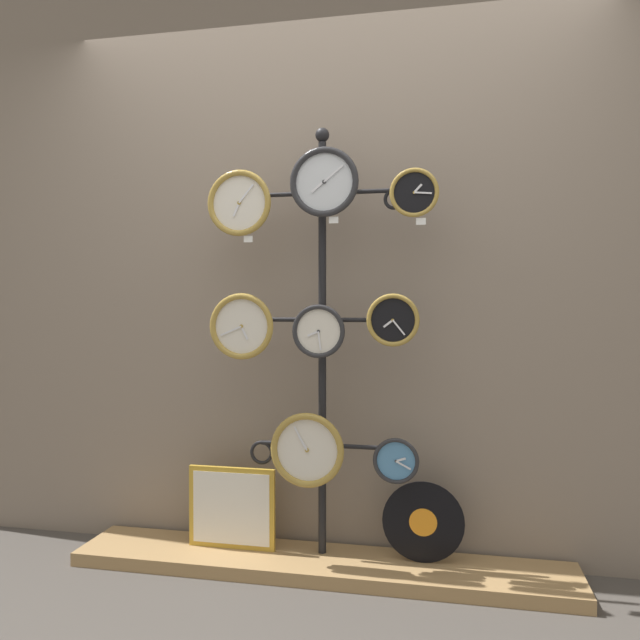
{
  "coord_description": "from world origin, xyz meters",
  "views": [
    {
      "loc": [
        0.56,
        -2.3,
        1.17
      ],
      "look_at": [
        0.0,
        0.36,
        1.1
      ],
      "focal_mm": 35.0,
      "sensor_mm": 36.0,
      "label": 1
    }
  ],
  "objects_px": {
    "clock_top_left": "(239,203)",
    "clock_top_right": "(414,193)",
    "clock_middle_left": "(242,326)",
    "vinyl_record": "(423,522)",
    "clock_middle_right": "(393,320)",
    "clock_bottom_center": "(307,450)",
    "picture_frame": "(232,508)",
    "clock_top_center": "(324,182)",
    "clock_middle_center": "(319,331)",
    "clock_bottom_right": "(396,461)",
    "display_stand": "(322,440)"
  },
  "relations": [
    {
      "from": "clock_top_left",
      "to": "clock_middle_right",
      "type": "bearing_deg",
      "value": 0.97
    },
    {
      "from": "clock_top_right",
      "to": "vinyl_record",
      "type": "xyz_separation_m",
      "value": [
        0.04,
        0.07,
        -1.4
      ]
    },
    {
      "from": "clock_top_right",
      "to": "clock_bottom_center",
      "type": "relative_size",
      "value": 0.63
    },
    {
      "from": "clock_top_left",
      "to": "clock_middle_center",
      "type": "height_order",
      "value": "clock_top_left"
    },
    {
      "from": "clock_top_right",
      "to": "clock_middle_left",
      "type": "xyz_separation_m",
      "value": [
        -0.74,
        -0.03,
        -0.56
      ]
    },
    {
      "from": "clock_top_right",
      "to": "vinyl_record",
      "type": "distance_m",
      "value": 1.4
    },
    {
      "from": "clock_middle_center",
      "to": "clock_bottom_right",
      "type": "height_order",
      "value": "clock_middle_center"
    },
    {
      "from": "display_stand",
      "to": "clock_bottom_right",
      "type": "xyz_separation_m",
      "value": [
        0.34,
        -0.09,
        -0.05
      ]
    },
    {
      "from": "clock_top_left",
      "to": "clock_bottom_right",
      "type": "distance_m",
      "value": 1.3
    },
    {
      "from": "clock_middle_left",
      "to": "clock_bottom_right",
      "type": "xyz_separation_m",
      "value": [
        0.67,
        0.03,
        -0.56
      ]
    },
    {
      "from": "display_stand",
      "to": "picture_frame",
      "type": "relative_size",
      "value": 4.8
    },
    {
      "from": "clock_top_center",
      "to": "clock_bottom_center",
      "type": "xyz_separation_m",
      "value": [
        -0.07,
        -0.02,
        -1.15
      ]
    },
    {
      "from": "clock_bottom_right",
      "to": "vinyl_record",
      "type": "height_order",
      "value": "clock_bottom_right"
    },
    {
      "from": "clock_middle_right",
      "to": "clock_bottom_center",
      "type": "bearing_deg",
      "value": -173.97
    },
    {
      "from": "clock_middle_left",
      "to": "clock_bottom_center",
      "type": "relative_size",
      "value": 0.9
    },
    {
      "from": "clock_middle_left",
      "to": "clock_bottom_right",
      "type": "height_order",
      "value": "clock_middle_left"
    },
    {
      "from": "clock_top_center",
      "to": "vinyl_record",
      "type": "distance_m",
      "value": 1.52
    },
    {
      "from": "clock_middle_right",
      "to": "clock_middle_left",
      "type": "bearing_deg",
      "value": -176.77
    },
    {
      "from": "clock_bottom_right",
      "to": "vinyl_record",
      "type": "xyz_separation_m",
      "value": [
        0.11,
        0.07,
        -0.28
      ]
    },
    {
      "from": "display_stand",
      "to": "clock_middle_right",
      "type": "bearing_deg",
      "value": -14.11
    },
    {
      "from": "display_stand",
      "to": "clock_middle_center",
      "type": "height_order",
      "value": "display_stand"
    },
    {
      "from": "vinyl_record",
      "to": "clock_bottom_right",
      "type": "bearing_deg",
      "value": -148.83
    },
    {
      "from": "clock_top_right",
      "to": "picture_frame",
      "type": "distance_m",
      "value": 1.62
    },
    {
      "from": "clock_top_center",
      "to": "clock_middle_center",
      "type": "relative_size",
      "value": 1.28
    },
    {
      "from": "clock_top_center",
      "to": "clock_top_right",
      "type": "xyz_separation_m",
      "value": [
        0.38,
        0.01,
        -0.06
      ]
    },
    {
      "from": "clock_middle_right",
      "to": "picture_frame",
      "type": "distance_m",
      "value": 1.13
    },
    {
      "from": "clock_top_left",
      "to": "vinyl_record",
      "type": "height_order",
      "value": "clock_top_left"
    },
    {
      "from": "display_stand",
      "to": "picture_frame",
      "type": "bearing_deg",
      "value": -175.28
    },
    {
      "from": "clock_top_left",
      "to": "clock_middle_left",
      "type": "relative_size",
      "value": 1.0
    },
    {
      "from": "clock_top_left",
      "to": "picture_frame",
      "type": "height_order",
      "value": "clock_top_left"
    },
    {
      "from": "clock_top_left",
      "to": "clock_top_right",
      "type": "xyz_separation_m",
      "value": [
        0.76,
        0.0,
        0.02
      ]
    },
    {
      "from": "display_stand",
      "to": "clock_middle_center",
      "type": "bearing_deg",
      "value": -90.31
    },
    {
      "from": "clock_top_right",
      "to": "clock_middle_right",
      "type": "height_order",
      "value": "clock_top_right"
    },
    {
      "from": "clock_middle_right",
      "to": "clock_bottom_right",
      "type": "bearing_deg",
      "value": -24.34
    },
    {
      "from": "clock_top_right",
      "to": "clock_middle_center",
      "type": "relative_size",
      "value": 0.88
    },
    {
      "from": "display_stand",
      "to": "clock_middle_left",
      "type": "distance_m",
      "value": 0.62
    },
    {
      "from": "clock_top_right",
      "to": "clock_middle_left",
      "type": "height_order",
      "value": "clock_top_right"
    },
    {
      "from": "clock_bottom_right",
      "to": "clock_middle_right",
      "type": "bearing_deg",
      "value": 155.66
    },
    {
      "from": "display_stand",
      "to": "clock_top_center",
      "type": "bearing_deg",
      "value": -73.64
    },
    {
      "from": "display_stand",
      "to": "vinyl_record",
      "type": "relative_size",
      "value": 5.54
    },
    {
      "from": "clock_middle_right",
      "to": "clock_top_center",
      "type": "bearing_deg",
      "value": -176.64
    },
    {
      "from": "display_stand",
      "to": "clock_middle_center",
      "type": "xyz_separation_m",
      "value": [
        -0.0,
        -0.08,
        0.49
      ]
    },
    {
      "from": "vinyl_record",
      "to": "clock_middle_right",
      "type": "bearing_deg",
      "value": -154.46
    },
    {
      "from": "clock_top_center",
      "to": "clock_middle_left",
      "type": "relative_size",
      "value": 1.03
    },
    {
      "from": "clock_top_right",
      "to": "clock_middle_left",
      "type": "relative_size",
      "value": 0.71
    },
    {
      "from": "clock_middle_center",
      "to": "vinyl_record",
      "type": "distance_m",
      "value": 0.94
    },
    {
      "from": "clock_top_left",
      "to": "clock_top_center",
      "type": "height_order",
      "value": "clock_top_center"
    },
    {
      "from": "clock_bottom_center",
      "to": "picture_frame",
      "type": "relative_size",
      "value": 0.79
    },
    {
      "from": "clock_middle_center",
      "to": "clock_middle_right",
      "type": "relative_size",
      "value": 1.04
    },
    {
      "from": "clock_middle_right",
      "to": "vinyl_record",
      "type": "xyz_separation_m",
      "value": [
        0.13,
        0.06,
        -0.87
      ]
    }
  ]
}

